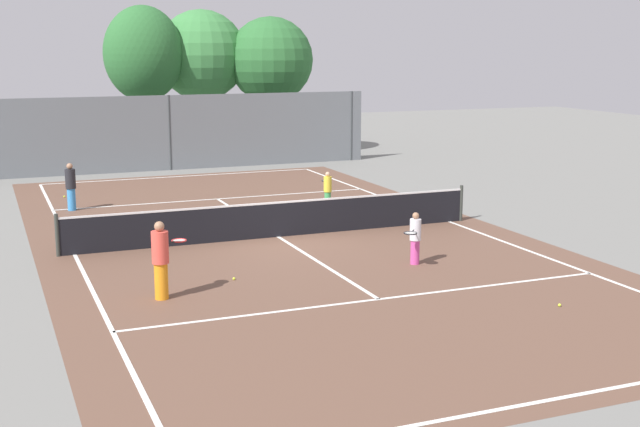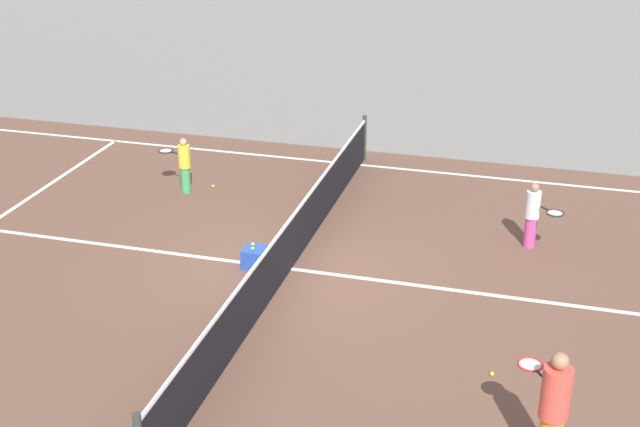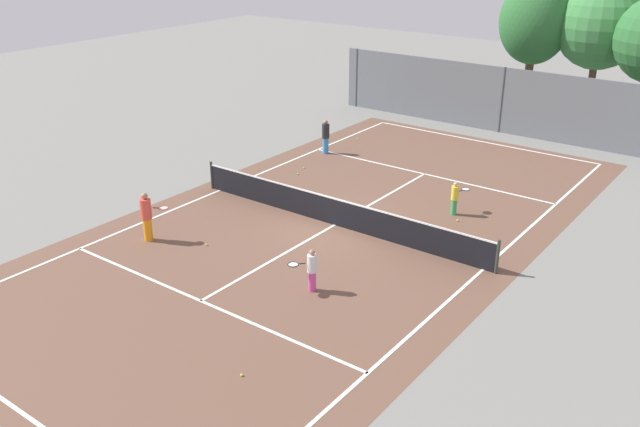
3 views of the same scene
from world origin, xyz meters
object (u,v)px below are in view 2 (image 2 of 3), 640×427
at_px(player_3, 184,164).
at_px(tennis_ball_5, 213,186).
at_px(player_1, 533,215).
at_px(player_2, 553,410).
at_px(ball_crate, 255,257).
at_px(tennis_ball_0, 492,374).

bearing_deg(player_3, tennis_ball_5, -51.93).
xyz_separation_m(player_1, player_2, (-6.30, -0.53, 0.19)).
height_order(player_1, player_3, player_1).
relative_size(ball_crate, tennis_ball_5, 6.51).
height_order(ball_crate, tennis_ball_5, ball_crate).
bearing_deg(player_2, player_3, 48.27).
relative_size(player_1, player_2, 0.77).
height_order(ball_crate, tennis_ball_0, ball_crate).
xyz_separation_m(player_2, tennis_ball_5, (7.47, 7.45, -0.83)).
height_order(player_2, ball_crate, player_2).
height_order(player_3, tennis_ball_5, player_3).
relative_size(tennis_ball_0, tennis_ball_5, 1.00).
distance_m(player_2, ball_crate, 6.76).
height_order(player_2, player_3, player_2).
height_order(player_1, tennis_ball_0, player_1).
relative_size(player_2, ball_crate, 3.89).
xyz_separation_m(player_3, tennis_ball_0, (-5.27, -7.12, -0.61)).
distance_m(player_1, player_3, 7.45).
xyz_separation_m(player_3, tennis_ball_5, (0.39, -0.49, -0.61)).
height_order(player_2, tennis_ball_5, player_2).
xyz_separation_m(ball_crate, tennis_ball_5, (3.32, 2.16, -0.15)).
height_order(player_1, ball_crate, player_1).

